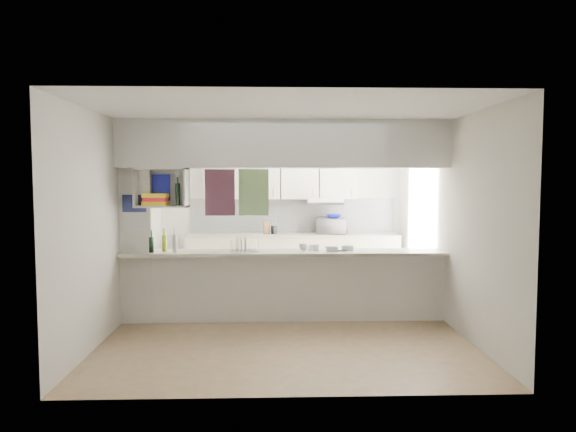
{
  "coord_description": "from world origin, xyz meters",
  "views": [
    {
      "loc": [
        -0.16,
        -6.64,
        1.84
      ],
      "look_at": [
        0.07,
        0.5,
        1.34
      ],
      "focal_mm": 32.0,
      "sensor_mm": 36.0,
      "label": 1
    }
  ],
  "objects_px": {
    "bowl": "(334,216)",
    "dish_rack": "(244,245)",
    "wine_bottles": "(164,243)",
    "microwave": "(332,226)"
  },
  "relations": [
    {
      "from": "wine_bottles",
      "to": "bowl",
      "type": "bearing_deg",
      "value": 41.26
    },
    {
      "from": "bowl",
      "to": "wine_bottles",
      "type": "relative_size",
      "value": 0.76
    },
    {
      "from": "bowl",
      "to": "dish_rack",
      "type": "relative_size",
      "value": 0.71
    },
    {
      "from": "dish_rack",
      "to": "wine_bottles",
      "type": "relative_size",
      "value": 1.08
    },
    {
      "from": "bowl",
      "to": "wine_bottles",
      "type": "distance_m",
      "value": 3.26
    },
    {
      "from": "bowl",
      "to": "dish_rack",
      "type": "xyz_separation_m",
      "value": [
        -1.42,
        -2.1,
        -0.23
      ]
    },
    {
      "from": "microwave",
      "to": "dish_rack",
      "type": "height_order",
      "value": "microwave"
    },
    {
      "from": "bowl",
      "to": "dish_rack",
      "type": "height_order",
      "value": "bowl"
    },
    {
      "from": "microwave",
      "to": "dish_rack",
      "type": "xyz_separation_m",
      "value": [
        -1.39,
        -2.13,
        -0.06
      ]
    },
    {
      "from": "dish_rack",
      "to": "microwave",
      "type": "bearing_deg",
      "value": 48.41
    }
  ]
}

